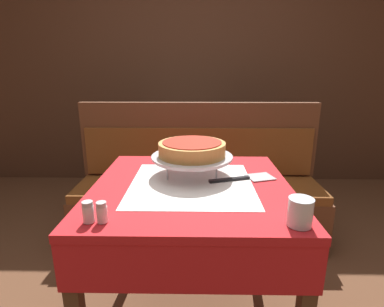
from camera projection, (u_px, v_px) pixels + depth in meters
name	position (u px, v px, depth m)	size (l,w,h in m)	color
dining_table_front	(192.00, 209.00, 1.31)	(0.83, 0.83, 0.76)	red
dining_table_rear	(185.00, 133.00, 2.79)	(0.77, 0.77, 0.76)	beige
booth_bench	(198.00, 200.00, 2.21)	(1.76, 0.47, 1.00)	brown
back_wall_panel	(195.00, 72.00, 3.18)	(6.00, 0.04, 2.40)	#4C2D1E
pizza_pan_stand	(192.00, 158.00, 1.36)	(0.37, 0.37, 0.09)	#ADADB2
deep_dish_pizza	(192.00, 149.00, 1.35)	(0.30, 0.30, 0.06)	#C68E47
pizza_server	(245.00, 178.00, 1.33)	(0.30, 0.14, 0.01)	#BCBCC1
water_glass_near	(300.00, 212.00, 0.93)	(0.08, 0.08, 0.09)	silver
salt_shaker	(88.00, 212.00, 0.95)	(0.04, 0.04, 0.07)	silver
pepper_shaker	(102.00, 212.00, 0.95)	(0.03, 0.03, 0.07)	silver
napkin_holder	(173.00, 150.00, 1.63)	(0.10, 0.05, 0.09)	#B2B2B7
condiment_caddy	(179.00, 120.00, 2.68)	(0.14, 0.14, 0.15)	black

